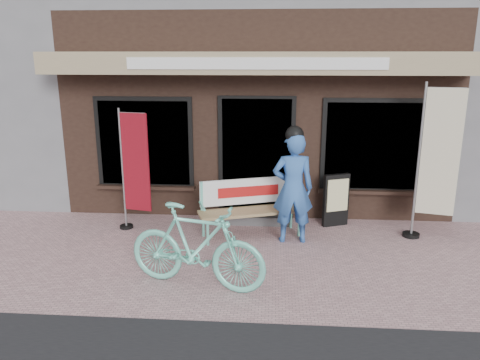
# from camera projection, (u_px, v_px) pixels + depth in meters

# --- Properties ---
(ground) EXTENTS (70.00, 70.00, 0.00)m
(ground) POSITION_uv_depth(u_px,v_px,m) (250.00, 264.00, 6.65)
(ground) COLOR #BC8F92
(ground) RESTS_ON ground
(storefront) EXTENTS (7.00, 6.77, 6.00)m
(storefront) POSITION_uv_depth(u_px,v_px,m) (262.00, 49.00, 10.64)
(storefront) COLOR black
(storefront) RESTS_ON ground
(bench) EXTENTS (1.75, 0.95, 0.92)m
(bench) POSITION_uv_depth(u_px,v_px,m) (250.00, 203.00, 7.62)
(bench) COLOR #71DEC5
(bench) RESTS_ON ground
(person) EXTENTS (0.67, 0.47, 1.85)m
(person) POSITION_uv_depth(u_px,v_px,m) (293.00, 186.00, 7.25)
(person) COLOR #3261AE
(person) RESTS_ON ground
(bicycle) EXTENTS (1.90, 0.96, 1.10)m
(bicycle) POSITION_uv_depth(u_px,v_px,m) (196.00, 246.00, 5.88)
(bicycle) COLOR #71DEC5
(bicycle) RESTS_ON ground
(nobori_red) EXTENTS (0.61, 0.26, 2.05)m
(nobori_red) POSITION_uv_depth(u_px,v_px,m) (134.00, 169.00, 7.70)
(nobori_red) COLOR gray
(nobori_red) RESTS_ON ground
(nobori_cream) EXTENTS (0.74, 0.33, 2.49)m
(nobori_cream) POSITION_uv_depth(u_px,v_px,m) (436.00, 161.00, 7.25)
(nobori_cream) COLOR gray
(nobori_cream) RESTS_ON ground
(menu_stand) EXTENTS (0.46, 0.25, 0.92)m
(menu_stand) POSITION_uv_depth(u_px,v_px,m) (336.00, 200.00, 8.03)
(menu_stand) COLOR black
(menu_stand) RESTS_ON ground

